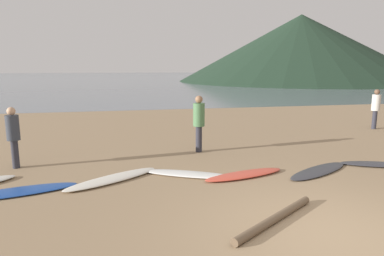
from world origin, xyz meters
name	(u,v)px	position (x,y,z in m)	size (l,w,h in m)	color
ground_plane	(195,127)	(0.00, 10.00, -0.10)	(120.00, 120.00, 0.20)	#997C5B
ocean_water	(137,78)	(0.00, 65.54, 0.00)	(140.00, 100.00, 0.01)	slate
headland_hill	(300,48)	(25.05, 46.98, 5.21)	(38.60, 38.60, 10.41)	#1E3323
surfboard_2	(14,192)	(-5.30, 2.89, 0.03)	(2.44, 0.59, 0.07)	#1E479E
surfboard_3	(113,179)	(-3.36, 3.30, 0.05)	(2.35, 0.51, 0.09)	silver
surfboard_4	(190,174)	(-1.58, 3.29, 0.04)	(2.34, 0.47, 0.08)	white
surfboard_5	(244,174)	(-0.33, 2.99, 0.05)	(2.09, 0.49, 0.09)	#D84C38
surfboard_6	(319,171)	(1.56, 2.94, 0.03)	(2.20, 0.55, 0.06)	#333338
surfboard_7	(379,164)	(3.38, 3.09, 0.04)	(1.90, 0.49, 0.08)	#333338
person_1	(376,106)	(6.99, 7.69, 0.95)	(0.33, 0.33, 1.62)	#2D2D38
person_2	(13,132)	(-5.78, 4.79, 0.92)	(0.31, 0.31, 1.56)	#2D2D38
person_3	(199,119)	(-0.87, 5.47, 1.00)	(0.34, 0.34, 1.69)	#2D2D38
driftwood_log	(275,218)	(-0.66, 0.63, 0.07)	(0.14, 0.14, 2.22)	brown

